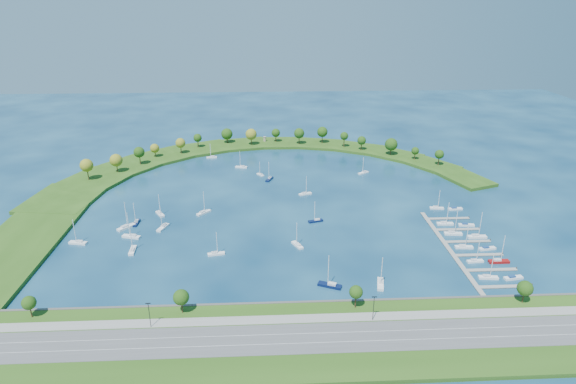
{
  "coord_description": "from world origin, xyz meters",
  "views": [
    {
      "loc": [
        -8.06,
        -259.69,
        111.42
      ],
      "look_at": [
        5.0,
        5.0,
        4.0
      ],
      "focal_mm": 30.26,
      "sensor_mm": 36.0,
      "label": 1
    }
  ],
  "objects_px": {
    "docked_boat_1": "(513,278)",
    "docked_boat_3": "(499,261)",
    "moored_boat_8": "(204,212)",
    "docked_boat_10": "(437,207)",
    "moored_boat_10": "(381,283)",
    "moored_boat_18": "(212,157)",
    "moored_boat_15": "(136,222)",
    "harbor_tower": "(265,139)",
    "docked_boat_7": "(477,236)",
    "moored_boat_0": "(363,172)",
    "moored_boat_4": "(305,193)",
    "moored_boat_11": "(241,167)",
    "docked_boat_9": "(466,225)",
    "docked_boat_8": "(445,223)",
    "moored_boat_2": "(163,227)",
    "moored_boat_16": "(316,220)",
    "docked_boat_11": "(455,209)",
    "moored_boat_17": "(132,250)",
    "moored_boat_12": "(131,236)",
    "docked_boat_4": "(464,246)",
    "docked_boat_2": "(475,260)",
    "docked_boat_6": "(453,233)",
    "moored_boat_6": "(78,242)",
    "docked_boat_0": "(488,277)",
    "dock_system": "(464,248)",
    "moored_boat_14": "(297,244)",
    "docked_boat_5": "(487,248)",
    "moored_boat_5": "(160,213)",
    "moored_boat_7": "(269,179)",
    "moored_boat_1": "(260,174)"
  },
  "relations": [
    {
      "from": "moored_boat_15",
      "to": "harbor_tower",
      "type": "bearing_deg",
      "value": 157.34
    },
    {
      "from": "moored_boat_1",
      "to": "docked_boat_11",
      "type": "bearing_deg",
      "value": -156.38
    },
    {
      "from": "moored_boat_11",
      "to": "docked_boat_9",
      "type": "xyz_separation_m",
      "value": [
        120.78,
        -98.2,
        -0.3
      ]
    },
    {
      "from": "docked_boat_3",
      "to": "docked_boat_11",
      "type": "relative_size",
      "value": 1.68
    },
    {
      "from": "moored_boat_8",
      "to": "docked_boat_10",
      "type": "distance_m",
      "value": 130.48
    },
    {
      "from": "docked_boat_10",
      "to": "docked_boat_4",
      "type": "bearing_deg",
      "value": -84.3
    },
    {
      "from": "moored_boat_1",
      "to": "docked_boat_0",
      "type": "xyz_separation_m",
      "value": [
        97.01,
        -132.62,
        0.06
      ]
    },
    {
      "from": "moored_boat_14",
      "to": "docked_boat_2",
      "type": "height_order",
      "value": "moored_boat_14"
    },
    {
      "from": "dock_system",
      "to": "docked_boat_7",
      "type": "distance_m",
      "value": 15.13
    },
    {
      "from": "docked_boat_11",
      "to": "docked_boat_1",
      "type": "bearing_deg",
      "value": -94.47
    },
    {
      "from": "moored_boat_8",
      "to": "moored_boat_15",
      "type": "bearing_deg",
      "value": 151.77
    },
    {
      "from": "moored_boat_4",
      "to": "moored_boat_11",
      "type": "xyz_separation_m",
      "value": [
        -40.42,
        51.3,
        0.02
      ]
    },
    {
      "from": "docked_boat_8",
      "to": "docked_boat_0",
      "type": "bearing_deg",
      "value": -87.03
    },
    {
      "from": "docked_boat_8",
      "to": "moored_boat_2",
      "type": "bearing_deg",
      "value": -178.07
    },
    {
      "from": "moored_boat_0",
      "to": "moored_boat_11",
      "type": "bearing_deg",
      "value": -43.69
    },
    {
      "from": "moored_boat_10",
      "to": "moored_boat_8",
      "type": "bearing_deg",
      "value": -119.96
    },
    {
      "from": "dock_system",
      "to": "docked_boat_7",
      "type": "relative_size",
      "value": 5.92
    },
    {
      "from": "docked_boat_1",
      "to": "moored_boat_18",
      "type": "bearing_deg",
      "value": 121.31
    },
    {
      "from": "docked_boat_3",
      "to": "docked_boat_0",
      "type": "bearing_deg",
      "value": -129.83
    },
    {
      "from": "harbor_tower",
      "to": "docked_boat_4",
      "type": "bearing_deg",
      "value": -62.57
    },
    {
      "from": "moored_boat_0",
      "to": "docked_boat_9",
      "type": "height_order",
      "value": "moored_boat_0"
    },
    {
      "from": "moored_boat_17",
      "to": "moored_boat_12",
      "type": "bearing_deg",
      "value": 11.98
    },
    {
      "from": "moored_boat_17",
      "to": "docked_boat_7",
      "type": "relative_size",
      "value": 0.93
    },
    {
      "from": "moored_boat_10",
      "to": "moored_boat_18",
      "type": "distance_m",
      "value": 194.77
    },
    {
      "from": "docked_boat_1",
      "to": "docked_boat_3",
      "type": "height_order",
      "value": "docked_boat_3"
    },
    {
      "from": "moored_boat_8",
      "to": "docked_boat_1",
      "type": "distance_m",
      "value": 156.79
    },
    {
      "from": "moored_boat_1",
      "to": "docked_boat_5",
      "type": "bearing_deg",
      "value": -172.05
    },
    {
      "from": "moored_boat_4",
      "to": "docked_boat_7",
      "type": "distance_m",
      "value": 100.58
    },
    {
      "from": "moored_boat_15",
      "to": "docked_boat_7",
      "type": "xyz_separation_m",
      "value": [
        172.53,
        -24.66,
        0.05
      ]
    },
    {
      "from": "docked_boat_2",
      "to": "docked_boat_6",
      "type": "bearing_deg",
      "value": 85.4
    },
    {
      "from": "harbor_tower",
      "to": "docked_boat_4",
      "type": "distance_m",
      "value": 203.45
    },
    {
      "from": "moored_boat_14",
      "to": "moored_boat_10",
      "type": "bearing_deg",
      "value": -163.58
    },
    {
      "from": "moored_boat_18",
      "to": "moored_boat_0",
      "type": "bearing_deg",
      "value": 152.86
    },
    {
      "from": "moored_boat_17",
      "to": "docked_boat_1",
      "type": "bearing_deg",
      "value": -104.38
    },
    {
      "from": "docked_boat_5",
      "to": "docked_boat_10",
      "type": "xyz_separation_m",
      "value": [
        -8.05,
        47.69,
        0.27
      ]
    },
    {
      "from": "moored_boat_6",
      "to": "docked_boat_11",
      "type": "height_order",
      "value": "moored_boat_6"
    },
    {
      "from": "harbor_tower",
      "to": "docked_boat_2",
      "type": "xyz_separation_m",
      "value": [
        93.72,
        -193.71,
        -3.12
      ]
    },
    {
      "from": "moored_boat_15",
      "to": "docked_boat_7",
      "type": "height_order",
      "value": "docked_boat_7"
    },
    {
      "from": "harbor_tower",
      "to": "moored_boat_18",
      "type": "bearing_deg",
      "value": -137.92
    },
    {
      "from": "moored_boat_5",
      "to": "moored_boat_7",
      "type": "height_order",
      "value": "moored_boat_7"
    },
    {
      "from": "docked_boat_3",
      "to": "docked_boat_7",
      "type": "height_order",
      "value": "docked_boat_7"
    },
    {
      "from": "moored_boat_16",
      "to": "docked_boat_11",
      "type": "relative_size",
      "value": 1.45
    },
    {
      "from": "moored_boat_12",
      "to": "moored_boat_10",
      "type": "bearing_deg",
      "value": 174.05
    },
    {
      "from": "moored_boat_14",
      "to": "docked_boat_0",
      "type": "relative_size",
      "value": 1.01
    },
    {
      "from": "moored_boat_15",
      "to": "docked_boat_7",
      "type": "distance_m",
      "value": 174.28
    },
    {
      "from": "dock_system",
      "to": "docked_boat_4",
      "type": "height_order",
      "value": "docked_boat_4"
    },
    {
      "from": "moored_boat_8",
      "to": "moored_boat_0",
      "type": "bearing_deg",
      "value": -15.48
    },
    {
      "from": "moored_boat_4",
      "to": "docked_boat_0",
      "type": "xyz_separation_m",
      "value": [
        69.9,
        -97.24,
        0.01
      ]
    },
    {
      "from": "moored_boat_0",
      "to": "moored_boat_8",
      "type": "xyz_separation_m",
      "value": [
        -100.59,
        -60.22,
        0.04
      ]
    },
    {
      "from": "moored_boat_8",
      "to": "docked_boat_4",
      "type": "distance_m",
      "value": 136.0
    }
  ]
}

